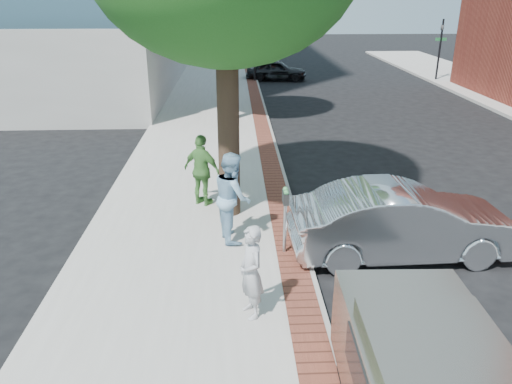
{
  "coord_description": "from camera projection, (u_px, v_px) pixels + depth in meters",
  "views": [
    {
      "loc": [
        -0.48,
        -9.69,
        5.37
      ],
      "look_at": [
        -0.0,
        0.63,
        1.2
      ],
      "focal_mm": 35.0,
      "sensor_mm": 36.0,
      "label": 1
    }
  ],
  "objects": [
    {
      "name": "parking_meter",
      "position": [
        285.0,
        207.0,
        10.35
      ],
      "size": [
        0.12,
        0.32,
        1.47
      ],
      "color": "gray",
      "rests_on": "sidewalk"
    },
    {
      "name": "curb",
      "position": [
        275.0,
        145.0,
        18.44
      ],
      "size": [
        0.1,
        60.0,
        0.15
      ],
      "primitive_type": "cube",
      "color": "gray",
      "rests_on": "ground"
    },
    {
      "name": "sidewalk",
      "position": [
        206.0,
        146.0,
        18.33
      ],
      "size": [
        5.0,
        60.0,
        0.15
      ],
      "primitive_type": "cube",
      "color": "#9E9991",
      "rests_on": "ground"
    },
    {
      "name": "office_base",
      "position": [
        25.0,
        51.0,
        30.09
      ],
      "size": [
        18.2,
        22.2,
        4.0
      ],
      "primitive_type": "cube",
      "color": "gray",
      "rests_on": "ground"
    },
    {
      "name": "signal_near",
      "position": [
        255.0,
        46.0,
        30.58
      ],
      "size": [
        0.7,
        0.15,
        3.8
      ],
      "color": "black",
      "rests_on": "ground"
    },
    {
      "name": "signal_far",
      "position": [
        440.0,
        45.0,
        31.08
      ],
      "size": [
        0.7,
        0.15,
        3.8
      ],
      "color": "black",
      "rests_on": "ground"
    },
    {
      "name": "brick_strip",
      "position": [
        266.0,
        143.0,
        18.39
      ],
      "size": [
        0.6,
        60.0,
        0.01
      ],
      "primitive_type": "cube",
      "color": "brown",
      "rests_on": "sidewalk"
    },
    {
      "name": "bg_car",
      "position": [
        276.0,
        70.0,
        32.06
      ],
      "size": [
        3.99,
        1.89,
        1.32
      ],
      "primitive_type": "imported",
      "rotation": [
        0.0,
        0.0,
        1.48
      ],
      "color": "black",
      "rests_on": "ground"
    },
    {
      "name": "person_gray",
      "position": [
        251.0,
        272.0,
        8.36
      ],
      "size": [
        0.59,
        0.71,
        1.68
      ],
      "primitive_type": "imported",
      "rotation": [
        0.0,
        0.0,
        -1.22
      ],
      "color": "#A7A8AC",
      "rests_on": "sidewalk"
    },
    {
      "name": "person_green",
      "position": [
        202.0,
        170.0,
        12.82
      ],
      "size": [
        1.17,
        0.98,
        1.88
      ],
      "primitive_type": "imported",
      "rotation": [
        0.0,
        0.0,
        2.57
      ],
      "color": "#4D8C3F",
      "rests_on": "sidewalk"
    },
    {
      "name": "sedan_silver",
      "position": [
        403.0,
        222.0,
        10.64
      ],
      "size": [
        4.88,
        1.86,
        1.59
      ],
      "primitive_type": "imported",
      "rotation": [
        0.0,
        0.0,
        1.61
      ],
      "color": "silver",
      "rests_on": "ground"
    },
    {
      "name": "person_officer",
      "position": [
        232.0,
        197.0,
        10.99
      ],
      "size": [
        0.95,
        1.12,
        2.02
      ],
      "primitive_type": "imported",
      "rotation": [
        0.0,
        0.0,
        1.78
      ],
      "color": "#84AFCC",
      "rests_on": "sidewalk"
    },
    {
      "name": "ground",
      "position": [
        257.0,
        253.0,
        11.01
      ],
      "size": [
        120.0,
        120.0,
        0.0
      ],
      "primitive_type": "plane",
      "color": "black",
      "rests_on": "ground"
    }
  ]
}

